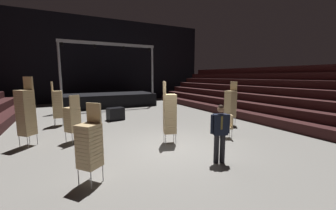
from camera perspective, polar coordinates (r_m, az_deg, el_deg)
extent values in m
cube|color=slate|center=(7.49, 0.49, -11.84)|extent=(22.00, 30.00, 0.10)
cube|color=black|center=(21.56, -18.50, 11.65)|extent=(22.00, 0.30, 8.00)
cube|color=black|center=(12.06, 24.97, -3.57)|extent=(0.75, 24.00, 0.45)
cube|color=black|center=(12.58, 27.21, -1.18)|extent=(0.75, 24.00, 0.45)
cube|color=black|center=(13.13, 29.27, 1.02)|extent=(0.75, 24.00, 0.45)
cube|color=black|center=(13.72, 31.16, 3.04)|extent=(0.75, 24.00, 0.45)
cube|color=black|center=(14.34, 32.89, 4.88)|extent=(0.75, 24.00, 0.45)
cube|color=black|center=(14.98, 34.49, 6.57)|extent=(0.75, 24.00, 0.45)
cube|color=black|center=(15.65, 35.96, 8.11)|extent=(0.75, 24.00, 0.45)
cube|color=black|center=(17.88, -16.21, 1.36)|extent=(7.32, 3.36, 1.03)
cylinder|color=#9EA0A8|center=(16.05, -27.77, 8.71)|extent=(0.16, 0.16, 3.82)
cylinder|color=#9EA0A8|center=(17.37, -4.36, 9.48)|extent=(0.16, 0.16, 3.82)
cube|color=#9EA0A8|center=(16.53, -15.87, 15.93)|extent=(7.02, 0.20, 0.20)
cylinder|color=black|center=(16.18, -27.26, 14.75)|extent=(0.18, 0.18, 0.22)
cylinder|color=black|center=(16.33, -19.59, 15.10)|extent=(0.18, 0.18, 0.22)
cylinder|color=black|center=(16.74, -12.17, 15.19)|extent=(0.18, 0.18, 0.22)
cylinder|color=black|center=(17.40, -5.21, 15.06)|extent=(0.18, 0.18, 0.22)
cylinder|color=black|center=(6.29, 14.82, -11.54)|extent=(0.15, 0.15, 0.84)
cylinder|color=black|center=(6.23, 13.23, -11.68)|extent=(0.15, 0.15, 0.84)
cube|color=silver|center=(6.00, 14.45, -5.36)|extent=(0.20, 0.16, 0.59)
cube|color=black|center=(6.06, 14.26, -5.23)|extent=(0.46, 0.36, 0.59)
cube|color=brown|center=(5.94, 14.65, -4.81)|extent=(0.06, 0.03, 0.38)
cylinder|color=black|center=(6.14, 16.34, -5.02)|extent=(0.12, 0.12, 0.55)
cylinder|color=black|center=(5.98, 12.13, -5.21)|extent=(0.12, 0.12, 0.55)
sphere|color=#936B4C|center=(5.98, 14.40, -1.18)|extent=(0.20, 0.20, 0.20)
sphere|color=black|center=(5.97, 14.42, -0.67)|extent=(0.16, 0.16, 0.16)
cylinder|color=#B2B5BA|center=(8.79, -26.42, -7.96)|extent=(0.02, 0.02, 0.40)
cylinder|color=#B2B5BA|center=(9.00, -24.42, -7.48)|extent=(0.02, 0.02, 0.40)
cylinder|color=#B2B5BA|center=(8.49, -24.96, -8.42)|extent=(0.02, 0.02, 0.40)
cylinder|color=#B2B5BA|center=(8.71, -22.92, -7.90)|extent=(0.02, 0.02, 0.40)
cube|color=tan|center=(8.69, -24.77, -6.39)|extent=(0.61, 0.61, 0.08)
cube|color=tan|center=(8.67, -24.81, -5.85)|extent=(0.61, 0.61, 0.08)
cube|color=tan|center=(8.65, -24.84, -5.30)|extent=(0.61, 0.61, 0.08)
cube|color=tan|center=(8.63, -24.87, -4.75)|extent=(0.61, 0.61, 0.08)
cube|color=tan|center=(8.61, -24.91, -4.20)|extent=(0.61, 0.61, 0.08)
cube|color=tan|center=(8.60, -24.94, -3.65)|extent=(0.61, 0.61, 0.08)
cube|color=tan|center=(8.58, -24.98, -3.09)|extent=(0.61, 0.61, 0.08)
cube|color=tan|center=(8.56, -25.01, -2.53)|extent=(0.61, 0.61, 0.08)
cube|color=tan|center=(8.55, -25.04, -1.97)|extent=(0.61, 0.61, 0.08)
cube|color=tan|center=(8.54, -25.08, -1.41)|extent=(0.61, 0.61, 0.08)
cube|color=tan|center=(8.53, -25.11, -0.85)|extent=(0.61, 0.61, 0.08)
cube|color=tan|center=(8.33, -24.44, 0.90)|extent=(0.36, 0.27, 0.46)
cylinder|color=#B2B5BA|center=(12.05, -26.93, -3.83)|extent=(0.02, 0.02, 0.40)
cylinder|color=#B2B5BA|center=(11.67, -27.06, -4.19)|extent=(0.02, 0.02, 0.40)
cylinder|color=#B2B5BA|center=(12.08, -28.73, -3.92)|extent=(0.02, 0.02, 0.40)
cylinder|color=#B2B5BA|center=(11.71, -28.91, -4.28)|extent=(0.02, 0.02, 0.40)
cube|color=tan|center=(11.83, -27.99, -2.90)|extent=(0.47, 0.47, 0.08)
cube|color=tan|center=(11.82, -28.01, -2.50)|extent=(0.47, 0.47, 0.08)
cube|color=tan|center=(11.80, -28.04, -2.09)|extent=(0.47, 0.47, 0.08)
cube|color=tan|center=(11.79, -28.07, -1.69)|extent=(0.47, 0.47, 0.08)
cube|color=tan|center=(11.78, -28.09, -1.28)|extent=(0.47, 0.47, 0.08)
cube|color=tan|center=(11.76, -28.12, -0.87)|extent=(0.47, 0.47, 0.08)
cube|color=tan|center=(11.75, -28.15, -0.46)|extent=(0.47, 0.47, 0.08)
cube|color=tan|center=(11.74, -28.18, -0.05)|extent=(0.47, 0.47, 0.08)
cube|color=tan|center=(11.73, -28.20, 0.36)|extent=(0.47, 0.47, 0.08)
cube|color=tan|center=(11.72, -28.23, 0.77)|extent=(0.47, 0.47, 0.08)
cube|color=tan|center=(11.71, -28.26, 1.18)|extent=(0.47, 0.47, 0.08)
cube|color=tan|center=(11.70, -28.29, 1.60)|extent=(0.47, 0.47, 0.08)
cube|color=tan|center=(11.70, -28.32, 2.01)|extent=(0.47, 0.47, 0.08)
cube|color=tan|center=(11.69, -28.34, 2.43)|extent=(0.47, 0.47, 0.08)
cube|color=tan|center=(11.68, -28.37, 2.84)|extent=(0.47, 0.47, 0.08)
cube|color=tan|center=(11.68, -28.40, 3.25)|extent=(0.47, 0.47, 0.08)
cube|color=tan|center=(11.68, -29.44, 4.53)|extent=(0.08, 0.41, 0.46)
cylinder|color=#B2B5BA|center=(8.79, -34.32, -8.54)|extent=(0.02, 0.02, 0.40)
cylinder|color=#B2B5BA|center=(9.08, -35.85, -8.17)|extent=(0.02, 0.02, 0.40)
cylinder|color=#B2B5BA|center=(9.02, -32.44, -7.99)|extent=(0.02, 0.02, 0.40)
cylinder|color=#B2B5BA|center=(9.31, -33.99, -7.65)|extent=(0.02, 0.02, 0.40)
cube|color=tan|center=(8.99, -34.27, -6.60)|extent=(0.62, 0.62, 0.08)
cube|color=tan|center=(8.97, -34.32, -6.07)|extent=(0.62, 0.62, 0.08)
cube|color=tan|center=(8.95, -34.36, -5.54)|extent=(0.62, 0.62, 0.08)
cube|color=tan|center=(8.93, -34.40, -5.01)|extent=(0.62, 0.62, 0.08)
cube|color=tan|center=(8.92, -34.45, -4.48)|extent=(0.62, 0.62, 0.08)
cube|color=tan|center=(8.90, -34.49, -3.94)|extent=(0.62, 0.62, 0.08)
cube|color=tan|center=(8.89, -34.53, -3.40)|extent=(0.62, 0.62, 0.08)
cube|color=tan|center=(8.87, -34.58, -2.86)|extent=(0.62, 0.62, 0.08)
cube|color=tan|center=(8.86, -34.62, -2.32)|extent=(0.62, 0.62, 0.08)
cube|color=tan|center=(8.85, -34.67, -1.78)|extent=(0.62, 0.62, 0.08)
cube|color=tan|center=(8.83, -34.71, -1.24)|extent=(0.62, 0.62, 0.08)
cube|color=tan|center=(8.82, -34.75, -0.69)|extent=(0.62, 0.62, 0.08)
cube|color=tan|center=(8.81, -34.80, -0.15)|extent=(0.62, 0.62, 0.08)
cube|color=tan|center=(8.80, -34.84, 0.40)|extent=(0.62, 0.62, 0.08)
cube|color=tan|center=(8.79, -34.89, 0.95)|extent=(0.62, 0.62, 0.08)
cube|color=tan|center=(8.79, -34.93, 1.50)|extent=(0.62, 0.62, 0.08)
cube|color=tan|center=(8.78, -34.98, 2.05)|extent=(0.62, 0.62, 0.08)
cube|color=tan|center=(8.77, -35.02, 2.60)|extent=(0.62, 0.62, 0.08)
cube|color=tan|center=(8.77, -35.07, 3.15)|extent=(0.62, 0.62, 0.08)
cube|color=tan|center=(8.88, -34.22, 5.03)|extent=(0.33, 0.31, 0.46)
cylinder|color=#B2B5BA|center=(5.16, -20.49, -18.93)|extent=(0.02, 0.02, 0.40)
cylinder|color=#B2B5BA|center=(5.41, -23.54, -17.79)|extent=(0.02, 0.02, 0.40)
cylinder|color=#B2B5BA|center=(5.41, -17.58, -17.49)|extent=(0.02, 0.02, 0.40)
cylinder|color=#B2B5BA|center=(5.65, -20.62, -16.50)|extent=(0.02, 0.02, 0.40)
cube|color=tan|center=(5.31, -20.69, -15.29)|extent=(0.62, 0.62, 0.08)
cube|color=tan|center=(5.27, -20.74, -14.44)|extent=(0.62, 0.62, 0.08)
cube|color=tan|center=(5.24, -20.79, -13.58)|extent=(0.62, 0.62, 0.08)
cube|color=tan|center=(5.21, -20.83, -12.71)|extent=(0.62, 0.62, 0.08)
cube|color=tan|center=(5.18, -20.88, -11.83)|extent=(0.62, 0.62, 0.08)
cube|color=tan|center=(5.16, -20.93, -10.94)|extent=(0.62, 0.62, 0.08)
cube|color=tan|center=(5.13, -20.98, -10.04)|extent=(0.62, 0.62, 0.08)
cube|color=tan|center=(5.11, -21.03, -9.14)|extent=(0.62, 0.62, 0.08)
cube|color=tan|center=(5.08, -21.07, -8.22)|extent=(0.62, 0.62, 0.08)
cube|color=tan|center=(5.06, -21.12, -7.29)|extent=(0.62, 0.62, 0.08)
cube|color=tan|center=(5.04, -21.17, -6.36)|extent=(0.62, 0.62, 0.08)
cube|color=tan|center=(5.02, -21.22, -5.42)|extent=(0.62, 0.62, 0.08)
cube|color=tan|center=(5.10, -19.85, -2.01)|extent=(0.30, 0.34, 0.46)
cylinder|color=#B2B5BA|center=(7.99, 1.60, -8.68)|extent=(0.02, 0.02, 0.40)
cylinder|color=#B2B5BA|center=(7.63, 2.16, -9.48)|extent=(0.02, 0.02, 0.40)
cylinder|color=#B2B5BA|center=(7.92, -1.13, -8.81)|extent=(0.02, 0.02, 0.40)
cylinder|color=#B2B5BA|center=(7.57, -0.70, -9.63)|extent=(0.02, 0.02, 0.40)
cube|color=tan|center=(7.71, 0.48, -7.42)|extent=(0.55, 0.55, 0.08)
cube|color=tan|center=(7.68, 0.49, -6.81)|extent=(0.55, 0.55, 0.08)
cube|color=tan|center=(7.66, 0.49, -6.20)|extent=(0.55, 0.55, 0.08)
cube|color=tan|center=(7.64, 0.49, -5.58)|extent=(0.55, 0.55, 0.08)
cube|color=tan|center=(7.62, 0.49, -4.96)|extent=(0.55, 0.55, 0.08)
cube|color=tan|center=(7.60, 0.49, -4.33)|extent=(0.55, 0.55, 0.08)
cube|color=tan|center=(7.59, 0.49, -3.71)|extent=(0.55, 0.55, 0.08)
cube|color=tan|center=(7.57, 0.49, -3.08)|extent=(0.55, 0.55, 0.08)
cube|color=tan|center=(7.55, 0.49, -2.44)|extent=(0.55, 0.55, 0.08)
cube|color=tan|center=(7.54, 0.49, -1.81)|extent=(0.55, 0.55, 0.08)
cube|color=tan|center=(7.52, 0.49, -1.17)|extent=(0.55, 0.55, 0.08)
cube|color=tan|center=(7.51, 0.49, -0.53)|extent=(0.55, 0.55, 0.08)
cube|color=tan|center=(7.50, 0.49, 0.11)|extent=(0.55, 0.55, 0.08)
cube|color=tan|center=(7.49, 0.49, 0.76)|extent=(0.55, 0.55, 0.08)
cube|color=tan|center=(7.48, 0.50, 1.40)|extent=(0.55, 0.55, 0.08)
cube|color=tan|center=(7.47, 0.50, 2.05)|extent=(0.55, 0.55, 0.08)
cube|color=tan|center=(7.46, 0.50, 2.70)|extent=(0.55, 0.55, 0.08)
cube|color=tan|center=(7.41, -0.99, 4.77)|extent=(0.17, 0.40, 0.46)
cylinder|color=#B2B5BA|center=(10.80, 16.77, -4.58)|extent=(0.02, 0.02, 0.40)
cylinder|color=#B2B5BA|center=(11.05, 15.29, -4.24)|extent=(0.02, 0.02, 0.40)
cylinder|color=#B2B5BA|center=(11.08, 18.07, -4.32)|extent=(0.02, 0.02, 0.40)
cylinder|color=#B2B5BA|center=(11.32, 16.60, -3.99)|extent=(0.02, 0.02, 0.40)
cube|color=tan|center=(11.01, 16.73, -3.05)|extent=(0.48, 0.48, 0.08)
cube|color=tan|center=(11.00, 16.75, -2.61)|extent=(0.48, 0.48, 0.08)
cube|color=tan|center=(10.98, 16.77, -2.18)|extent=(0.48, 0.48, 0.08)
cube|color=tan|center=(10.97, 16.79, -1.74)|extent=(0.48, 0.48, 0.08)
cube|color=tan|center=(10.96, 16.80, -1.30)|extent=(0.48, 0.48, 0.08)
cube|color=tan|center=(10.94, 16.82, -0.86)|extent=(0.48, 0.48, 0.08)
cube|color=tan|center=(10.93, 16.84, -0.42)|extent=(0.48, 0.48, 0.08)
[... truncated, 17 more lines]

